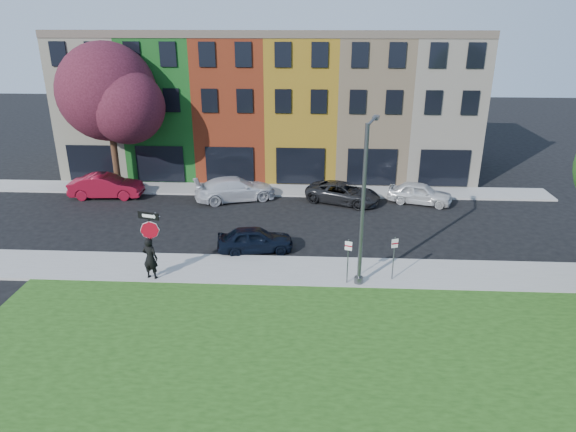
# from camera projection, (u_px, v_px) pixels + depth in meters

# --- Properties ---
(ground) EXTENTS (120.00, 120.00, 0.00)m
(ground) POSITION_uv_depth(u_px,v_px,m) (289.00, 305.00, 21.64)
(ground) COLOR black
(ground) RESTS_ON ground
(sidewalk_near) EXTENTS (40.00, 3.00, 0.12)m
(sidewalk_near) POSITION_uv_depth(u_px,v_px,m) (334.00, 272.00, 24.31)
(sidewalk_near) COLOR gray
(sidewalk_near) RESTS_ON ground
(sidewalk_far) EXTENTS (40.00, 2.40, 0.12)m
(sidewalk_far) POSITION_uv_depth(u_px,v_px,m) (257.00, 190.00, 35.70)
(sidewalk_far) COLOR gray
(sidewalk_far) RESTS_ON ground
(grass_park) EXTENTS (40.00, 16.00, 0.10)m
(grass_park) POSITION_uv_depth(u_px,v_px,m) (540.00, 415.00, 15.65)
(grass_park) COLOR #204112
(grass_park) RESTS_ON ground
(rowhouse_block) EXTENTS (30.00, 10.12, 10.00)m
(rowhouse_block) POSITION_uv_depth(u_px,v_px,m) (270.00, 104.00, 39.61)
(rowhouse_block) COLOR beige
(rowhouse_block) RESTS_ON ground
(stop_sign) EXTENTS (1.02, 0.32, 3.19)m
(stop_sign) POSITION_uv_depth(u_px,v_px,m) (150.00, 231.00, 22.95)
(stop_sign) COLOR black
(stop_sign) RESTS_ON sidewalk_near
(man) EXTENTS (0.90, 0.75, 1.99)m
(man) POSITION_uv_depth(u_px,v_px,m) (150.00, 258.00, 23.31)
(man) COLOR black
(man) RESTS_ON sidewalk_near
(sedan_near) EXTENTS (2.83, 4.38, 1.32)m
(sedan_near) POSITION_uv_depth(u_px,v_px,m) (255.00, 239.00, 26.37)
(sedan_near) COLOR black
(sedan_near) RESTS_ON ground
(parked_car_red) EXTENTS (2.21, 4.93, 1.56)m
(parked_car_red) POSITION_uv_depth(u_px,v_px,m) (106.00, 186.00, 34.16)
(parked_car_red) COLOR maroon
(parked_car_red) RESTS_ON ground
(parked_car_silver) EXTENTS (5.46, 6.61, 1.53)m
(parked_car_silver) POSITION_uv_depth(u_px,v_px,m) (235.00, 189.00, 33.68)
(parked_car_silver) COLOR silver
(parked_car_silver) RESTS_ON ground
(parked_car_dark) EXTENTS (5.50, 6.30, 1.33)m
(parked_car_dark) POSITION_uv_depth(u_px,v_px,m) (343.00, 193.00, 33.22)
(parked_car_dark) COLOR black
(parked_car_dark) RESTS_ON ground
(parked_car_white) EXTENTS (3.86, 4.95, 1.38)m
(parked_car_white) POSITION_uv_depth(u_px,v_px,m) (420.00, 193.00, 33.09)
(parked_car_white) COLOR silver
(parked_car_white) RESTS_ON ground
(street_lamp) EXTENTS (0.94, 2.52, 7.26)m
(street_lamp) POSITION_uv_depth(u_px,v_px,m) (364.00, 205.00, 22.07)
(street_lamp) COLOR #4D4F53
(street_lamp) RESTS_ON sidewalk_near
(parking_sign_a) EXTENTS (0.31, 0.13, 2.14)m
(parking_sign_a) POSITION_uv_depth(u_px,v_px,m) (348.00, 256.00, 22.73)
(parking_sign_a) COLOR #4D4F53
(parking_sign_a) RESTS_ON sidewalk_near
(parking_sign_b) EXTENTS (0.30, 0.15, 2.10)m
(parking_sign_b) POSITION_uv_depth(u_px,v_px,m) (394.00, 253.00, 23.06)
(parking_sign_b) COLOR #4D4F53
(parking_sign_b) RESTS_ON sidewalk_near
(tree_purple) EXTENTS (7.72, 6.76, 9.80)m
(tree_purple) POSITION_uv_depth(u_px,v_px,m) (109.00, 94.00, 33.83)
(tree_purple) COLOR black
(tree_purple) RESTS_ON sidewalk_far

